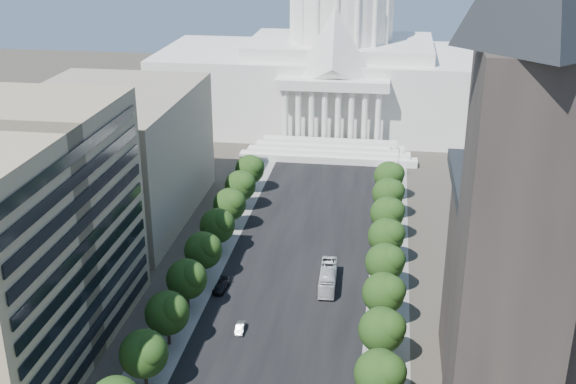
% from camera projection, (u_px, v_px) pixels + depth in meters
% --- Properties ---
extents(road_asphalt, '(30.00, 260.00, 0.01)m').
position_uv_depth(road_asphalt, '(304.00, 245.00, 160.23)').
color(road_asphalt, black).
rests_on(road_asphalt, ground).
extents(sidewalk_left, '(8.00, 260.00, 0.02)m').
position_uv_depth(sidewalk_left, '(220.00, 239.00, 162.79)').
color(sidewalk_left, gray).
rests_on(sidewalk_left, ground).
extents(sidewalk_right, '(8.00, 260.00, 0.02)m').
position_uv_depth(sidewalk_right, '(390.00, 250.00, 157.67)').
color(sidewalk_right, gray).
rests_on(sidewalk_right, ground).
extents(capitol, '(120.00, 56.00, 73.00)m').
position_uv_depth(capitol, '(340.00, 67.00, 240.01)').
color(capitol, white).
rests_on(capitol, ground).
extents(office_block_left_far, '(38.00, 52.00, 30.00)m').
position_uv_depth(office_block_left_far, '(108.00, 156.00, 170.32)').
color(office_block_left_far, gray).
rests_on(office_block_left_far, ground).
extents(tree_l_c, '(7.79, 7.60, 9.97)m').
position_uv_depth(tree_l_c, '(145.00, 353.00, 110.41)').
color(tree_l_c, '#33261C').
rests_on(tree_l_c, ground).
extents(tree_l_d, '(7.79, 7.60, 9.97)m').
position_uv_depth(tree_l_d, '(169.00, 312.00, 121.44)').
color(tree_l_d, '#33261C').
rests_on(tree_l_d, ground).
extents(tree_l_e, '(7.79, 7.60, 9.97)m').
position_uv_depth(tree_l_e, '(188.00, 278.00, 132.47)').
color(tree_l_e, '#33261C').
rests_on(tree_l_e, ground).
extents(tree_l_f, '(7.79, 7.60, 9.97)m').
position_uv_depth(tree_l_f, '(204.00, 250.00, 143.50)').
color(tree_l_f, '#33261C').
rests_on(tree_l_f, ground).
extents(tree_l_g, '(7.79, 7.60, 9.97)m').
position_uv_depth(tree_l_g, '(219.00, 225.00, 154.52)').
color(tree_l_g, '#33261C').
rests_on(tree_l_g, ground).
extents(tree_l_h, '(7.79, 7.60, 9.97)m').
position_uv_depth(tree_l_h, '(231.00, 204.00, 165.55)').
color(tree_l_h, '#33261C').
rests_on(tree_l_h, ground).
extents(tree_l_i, '(7.79, 7.60, 9.97)m').
position_uv_depth(tree_l_i, '(241.00, 185.00, 176.58)').
color(tree_l_i, '#33261C').
rests_on(tree_l_i, ground).
extents(tree_l_j, '(7.79, 7.60, 9.97)m').
position_uv_depth(tree_l_j, '(251.00, 168.00, 187.61)').
color(tree_l_j, '#33261C').
rests_on(tree_l_j, ground).
extents(tree_r_c, '(7.79, 7.60, 9.97)m').
position_uv_depth(tree_r_c, '(382.00, 374.00, 105.57)').
color(tree_r_c, '#33261C').
rests_on(tree_r_c, ground).
extents(tree_r_d, '(7.79, 7.60, 9.97)m').
position_uv_depth(tree_r_d, '(384.00, 329.00, 116.59)').
color(tree_r_d, '#33261C').
rests_on(tree_r_d, ground).
extents(tree_r_e, '(7.79, 7.60, 9.97)m').
position_uv_depth(tree_r_e, '(385.00, 292.00, 127.62)').
color(tree_r_e, '#33261C').
rests_on(tree_r_e, ground).
extents(tree_r_f, '(7.79, 7.60, 9.97)m').
position_uv_depth(tree_r_f, '(387.00, 262.00, 138.65)').
color(tree_r_f, '#33261C').
rests_on(tree_r_f, ground).
extents(tree_r_g, '(7.79, 7.60, 9.97)m').
position_uv_depth(tree_r_g, '(388.00, 235.00, 149.68)').
color(tree_r_g, '#33261C').
rests_on(tree_r_g, ground).
extents(tree_r_h, '(7.79, 7.60, 9.97)m').
position_uv_depth(tree_r_h, '(389.00, 213.00, 160.70)').
color(tree_r_h, '#33261C').
rests_on(tree_r_h, ground).
extents(tree_r_i, '(7.79, 7.60, 9.97)m').
position_uv_depth(tree_r_i, '(389.00, 193.00, 171.73)').
color(tree_r_i, '#33261C').
rests_on(tree_r_i, ground).
extents(tree_r_j, '(7.79, 7.60, 9.97)m').
position_uv_depth(tree_r_j, '(390.00, 175.00, 182.76)').
color(tree_r_j, '#33261C').
rests_on(tree_r_j, ground).
extents(streetlight_b, '(2.61, 0.44, 9.00)m').
position_uv_depth(streetlight_b, '(392.00, 381.00, 104.85)').
color(streetlight_b, gray).
rests_on(streetlight_b, ground).
extents(streetlight_c, '(2.61, 0.44, 9.00)m').
position_uv_depth(streetlight_c, '(394.00, 296.00, 127.82)').
color(streetlight_c, gray).
rests_on(streetlight_c, ground).
extents(streetlight_d, '(2.61, 0.44, 9.00)m').
position_uv_depth(streetlight_d, '(395.00, 236.00, 150.80)').
color(streetlight_d, gray).
rests_on(streetlight_d, ground).
extents(streetlight_e, '(2.61, 0.44, 9.00)m').
position_uv_depth(streetlight_e, '(396.00, 192.00, 173.77)').
color(streetlight_e, gray).
rests_on(streetlight_e, ground).
extents(streetlight_f, '(2.61, 0.44, 9.00)m').
position_uv_depth(streetlight_f, '(397.00, 159.00, 196.74)').
color(streetlight_f, gray).
rests_on(streetlight_f, ground).
extents(car_silver, '(1.64, 4.12, 1.33)m').
position_uv_depth(car_silver, '(240.00, 328.00, 127.51)').
color(car_silver, '#9A9CA2').
rests_on(car_silver, ground).
extents(car_dark_b, '(2.67, 5.80, 1.64)m').
position_uv_depth(car_dark_b, '(221.00, 286.00, 141.08)').
color(car_dark_b, black).
rests_on(car_dark_b, ground).
extents(city_bus, '(3.48, 13.19, 3.65)m').
position_uv_depth(city_bus, '(328.00, 277.00, 142.43)').
color(city_bus, silver).
rests_on(city_bus, ground).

